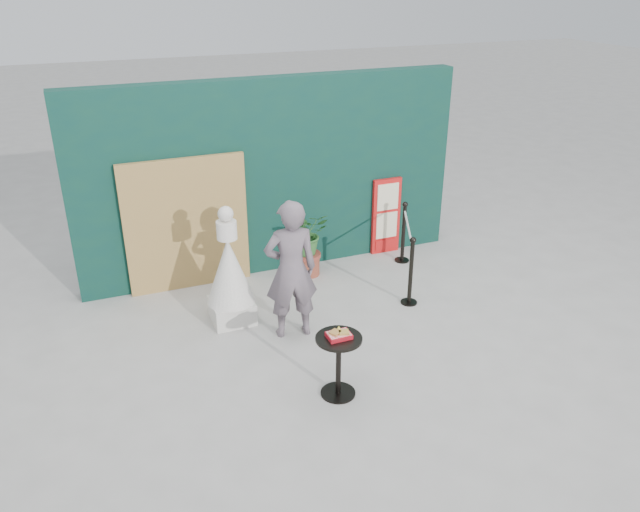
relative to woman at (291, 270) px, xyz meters
The scene contains 10 objects.
ground 1.50m from the woman, 67.53° to the right, with size 60.00×60.00×0.00m, color #ADAAA5.
back_wall 2.19m from the woman, 77.82° to the left, with size 6.00×0.30×3.00m, color #0A2F2B.
bamboo_fence 2.09m from the woman, 117.13° to the left, with size 1.80×0.08×2.00m, color tan.
woman is the anchor object (origin of this frame).
menu_board 3.02m from the woman, 38.60° to the left, with size 0.50×0.07×1.30m.
statue 0.94m from the woman, 136.08° to the left, with size 0.65×0.65×1.67m.
cafe_table 1.49m from the woman, 88.13° to the right, with size 0.52×0.52×0.75m.
food_basket 1.43m from the woman, 88.05° to the right, with size 0.26×0.19×0.11m.
planter 1.80m from the woman, 62.30° to the left, with size 0.61×0.53×1.04m.
stanchion_barrier 2.33m from the woman, 20.24° to the left, with size 0.84×1.54×1.03m.
Camera 1 is at (-2.76, -5.63, 4.41)m, focal length 35.00 mm.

